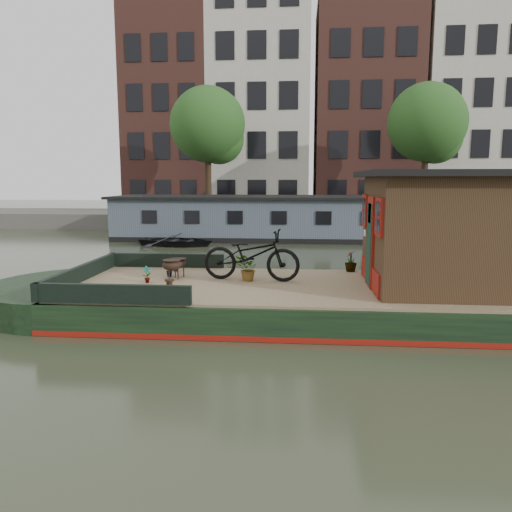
# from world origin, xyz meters

# --- Properties ---
(ground) EXTENTS (120.00, 120.00, 0.00)m
(ground) POSITION_xyz_m (0.00, 0.00, 0.00)
(ground) COLOR #2A301F
(ground) RESTS_ON ground
(houseboat_hull) EXTENTS (14.01, 4.02, 0.60)m
(houseboat_hull) POSITION_xyz_m (-1.33, 0.00, 0.27)
(houseboat_hull) COLOR black
(houseboat_hull) RESTS_ON ground
(houseboat_deck) EXTENTS (11.80, 3.80, 0.05)m
(houseboat_deck) POSITION_xyz_m (0.00, 0.00, 0.62)
(houseboat_deck) COLOR #977F5D
(houseboat_deck) RESTS_ON houseboat_hull
(bow_bulwark) EXTENTS (3.00, 4.00, 0.35)m
(bow_bulwark) POSITION_xyz_m (-5.07, 0.00, 0.82)
(bow_bulwark) COLOR black
(bow_bulwark) RESTS_ON houseboat_deck
(cabin) EXTENTS (4.00, 3.50, 2.42)m
(cabin) POSITION_xyz_m (2.19, 0.00, 1.88)
(cabin) COLOR black
(cabin) RESTS_ON houseboat_deck
(bicycle) EXTENTS (2.27, 1.02, 1.15)m
(bicycle) POSITION_xyz_m (-2.14, 0.41, 1.23)
(bicycle) COLOR black
(bicycle) RESTS_ON houseboat_deck
(potted_plant_a) EXTENTS (0.24, 0.22, 0.37)m
(potted_plant_a) POSITION_xyz_m (-4.40, -0.07, 0.84)
(potted_plant_a) COLOR #97522B
(potted_plant_a) RESTS_ON houseboat_deck
(potted_plant_b) EXTENTS (0.22, 0.23, 0.32)m
(potted_plant_b) POSITION_xyz_m (-4.09, 0.64, 0.81)
(potted_plant_b) COLOR brown
(potted_plant_b) RESTS_ON houseboat_deck
(potted_plant_c) EXTENTS (0.65, 0.63, 0.55)m
(potted_plant_c) POSITION_xyz_m (-2.22, 0.33, 0.92)
(potted_plant_c) COLOR maroon
(potted_plant_c) RESTS_ON houseboat_deck
(potted_plant_d) EXTENTS (0.33, 0.33, 0.52)m
(potted_plant_d) POSITION_xyz_m (0.20, 1.70, 0.91)
(potted_plant_d) COLOR #9B5B2A
(potted_plant_d) RESTS_ON houseboat_deck
(brazier_front) EXTENTS (0.41, 0.41, 0.44)m
(brazier_front) POSITION_xyz_m (-3.87, 0.65, 0.87)
(brazier_front) COLOR black
(brazier_front) RESTS_ON houseboat_deck
(brazier_rear) EXTENTS (0.56, 0.56, 0.46)m
(brazier_rear) POSITION_xyz_m (-3.93, 0.32, 0.88)
(brazier_rear) COLOR black
(brazier_rear) RESTS_ON houseboat_deck
(bollard_port) EXTENTS (0.16, 0.16, 0.19)m
(bollard_port) POSITION_xyz_m (-4.10, 1.34, 0.74)
(bollard_port) COLOR black
(bollard_port) RESTS_ON houseboat_deck
(bollard_stbd) EXTENTS (0.19, 0.19, 0.22)m
(bollard_stbd) POSITION_xyz_m (-3.72, -0.73, 0.76)
(bollard_stbd) COLOR black
(bollard_stbd) RESTS_ON houseboat_deck
(dinghy) EXTENTS (3.61, 2.81, 0.68)m
(dinghy) POSITION_xyz_m (-6.49, 11.02, 0.34)
(dinghy) COLOR black
(dinghy) RESTS_ON ground
(far_houseboat) EXTENTS (20.40, 4.40, 2.11)m
(far_houseboat) POSITION_xyz_m (0.00, 14.00, 0.97)
(far_houseboat) COLOR #485260
(far_houseboat) RESTS_ON ground
(quay) EXTENTS (60.00, 6.00, 0.90)m
(quay) POSITION_xyz_m (0.00, 20.50, 0.45)
(quay) COLOR #47443F
(quay) RESTS_ON ground
(townhouse_row) EXTENTS (27.25, 8.00, 16.50)m
(townhouse_row) POSITION_xyz_m (0.15, 27.50, 7.90)
(townhouse_row) COLOR brown
(townhouse_row) RESTS_ON ground
(tree_left) EXTENTS (4.40, 4.40, 7.40)m
(tree_left) POSITION_xyz_m (-6.36, 19.07, 5.89)
(tree_left) COLOR #332316
(tree_left) RESTS_ON quay
(tree_right) EXTENTS (4.40, 4.40, 7.40)m
(tree_right) POSITION_xyz_m (6.14, 19.07, 5.89)
(tree_right) COLOR #332316
(tree_right) RESTS_ON quay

